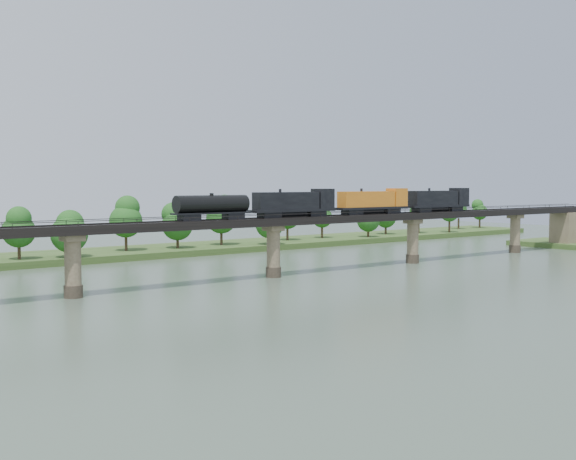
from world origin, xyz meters
TOP-DOWN VIEW (x-y plane):
  - ground at (0.00, 0.00)m, footprint 400.00×400.00m
  - far_bank at (0.00, 85.00)m, footprint 300.00×24.00m
  - bridge at (0.00, 30.00)m, footprint 236.00×30.00m
  - bridge_superstructure at (0.00, 30.00)m, footprint 220.00×4.90m
  - far_treeline at (-8.21, 80.52)m, footprint 289.06×17.54m
  - freight_train at (19.61, 30.00)m, footprint 80.40×3.13m

SIDE VIEW (x-z plane):
  - ground at x=0.00m, z-range 0.00..0.00m
  - far_bank at x=0.00m, z-range 0.00..1.60m
  - bridge at x=0.00m, z-range -0.29..11.21m
  - far_treeline at x=-8.21m, z-range 2.03..15.63m
  - bridge_superstructure at x=0.00m, z-range 11.42..12.17m
  - freight_train at x=19.61m, z-range 11.38..16.91m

